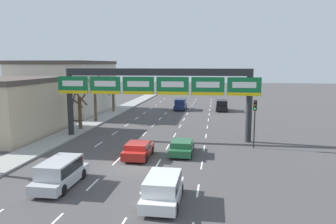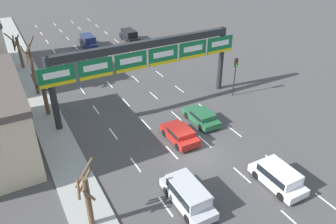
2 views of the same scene
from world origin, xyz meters
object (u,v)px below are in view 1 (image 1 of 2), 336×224
object	(u,v)px
suv_navy	(181,104)
tree_bare_third	(80,109)
car_red	(138,149)
suv_black	(222,105)
sign_gantry	(156,85)
suv_silver	(60,171)
tree_bare_closest	(95,97)
suv_white	(163,188)
traffic_light_near_gantry	(255,114)
tree_bare_furthest	(113,96)
car_green	(182,147)

from	to	relation	value
suv_navy	tree_bare_third	world-z (taller)	tree_bare_third
car_red	suv_black	size ratio (longest dim) A/B	0.89
sign_gantry	suv_navy	size ratio (longest dim) A/B	4.52
suv_black	suv_silver	bearing A→B (deg)	-106.68
car_red	suv_black	bearing A→B (deg)	75.86
car_red	tree_bare_closest	distance (m)	18.03
suv_white	suv_silver	size ratio (longest dim) A/B	0.89
car_red	traffic_light_near_gantry	bearing A→B (deg)	25.97
sign_gantry	suv_black	distance (m)	22.62
sign_gantry	tree_bare_closest	distance (m)	12.87
suv_silver	suv_white	bearing A→B (deg)	-13.12
sign_gantry	tree_bare_furthest	distance (m)	19.89
suv_black	tree_bare_third	xyz separation A→B (m)	(-16.24, -17.92, 1.48)
suv_silver	suv_navy	size ratio (longest dim) A/B	1.06
car_green	tree_bare_closest	size ratio (longest dim) A/B	0.64
car_green	tree_bare_furthest	bearing A→B (deg)	120.64
sign_gantry	suv_silver	xyz separation A→B (m)	(-3.52, -13.50, -4.50)
sign_gantry	tree_bare_closest	bearing A→B (deg)	138.80
suv_silver	suv_navy	world-z (taller)	suv_navy
suv_white	traffic_light_near_gantry	world-z (taller)	traffic_light_near_gantry
traffic_light_near_gantry	tree_bare_third	xyz separation A→B (m)	(-18.74, 5.36, -0.65)
suv_navy	tree_bare_closest	distance (m)	16.33
sign_gantry	suv_black	size ratio (longest dim) A/B	4.58
sign_gantry	car_red	size ratio (longest dim) A/B	5.14
suv_black	traffic_light_near_gantry	xyz separation A→B (m)	(2.50, -23.27, 2.12)
car_green	traffic_light_near_gantry	world-z (taller)	traffic_light_near_gantry
car_green	suv_black	xyz separation A→B (m)	(3.68, 26.31, 0.32)
suv_silver	suv_navy	xyz separation A→B (m)	(3.69, 34.78, 0.07)
tree_bare_third	tree_bare_furthest	size ratio (longest dim) A/B	0.94
suv_silver	suv_black	world-z (taller)	suv_black
suv_navy	tree_bare_third	size ratio (longest dim) A/B	0.98
tree_bare_third	sign_gantry	bearing A→B (deg)	-18.70
tree_bare_third	tree_bare_furthest	bearing A→B (deg)	92.40
car_green	traffic_light_near_gantry	xyz separation A→B (m)	(6.19, 3.03, 2.44)
suv_white	tree_bare_closest	distance (m)	26.75
sign_gantry	tree_bare_furthest	world-z (taller)	sign_gantry
suv_white	tree_bare_furthest	size ratio (longest dim) A/B	0.87
suv_black	traffic_light_near_gantry	world-z (taller)	traffic_light_near_gantry
sign_gantry	suv_silver	size ratio (longest dim) A/B	4.28
sign_gantry	car_green	bearing A→B (deg)	-58.76
sign_gantry	suv_navy	xyz separation A→B (m)	(0.17, 21.28, -4.43)
tree_bare_furthest	sign_gantry	bearing A→B (deg)	-59.55
tree_bare_closest	tree_bare_third	distance (m)	5.26
traffic_light_near_gantry	tree_bare_third	bearing A→B (deg)	164.05
suv_white	tree_bare_third	world-z (taller)	tree_bare_third
suv_white	suv_navy	xyz separation A→B (m)	(-2.99, 36.34, 0.13)
suv_silver	tree_bare_furthest	world-z (taller)	tree_bare_furthest
sign_gantry	tree_bare_third	xyz separation A→B (m)	(-9.40, 3.18, -2.99)
sign_gantry	suv_silver	world-z (taller)	sign_gantry
tree_bare_closest	traffic_light_near_gantry	bearing A→B (deg)	-29.15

